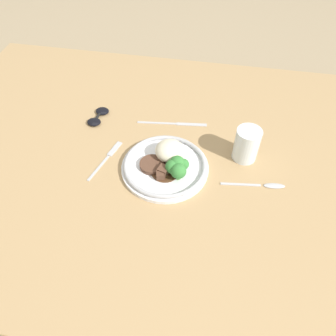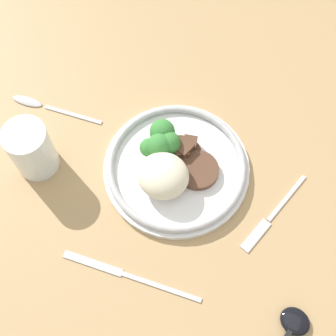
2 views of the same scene
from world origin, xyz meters
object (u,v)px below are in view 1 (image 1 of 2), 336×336
object	(u,v)px
plate	(167,164)
spoon	(266,185)
fork	(108,156)
sunglasses	(98,116)
knife	(175,124)
juice_glass	(246,146)

from	to	relation	value
plate	spoon	bearing A→B (deg)	-2.82
plate	fork	xyz separation A→B (m)	(-0.17, 0.01, -0.02)
sunglasses	fork	bearing A→B (deg)	-53.47
sunglasses	plate	bearing A→B (deg)	-24.72
fork	sunglasses	world-z (taller)	sunglasses
knife	juice_glass	bearing A→B (deg)	-32.11
plate	sunglasses	xyz separation A→B (m)	(-0.26, 0.17, -0.01)
juice_glass	spoon	xyz separation A→B (m)	(0.06, -0.10, -0.04)
knife	fork	bearing A→B (deg)	-140.03
plate	knife	distance (m)	0.19
spoon	plate	bearing A→B (deg)	169.99
juice_glass	sunglasses	world-z (taller)	juice_glass
juice_glass	sunglasses	xyz separation A→B (m)	(-0.47, 0.09, -0.04)
plate	fork	size ratio (longest dim) A/B	1.47
spoon	sunglasses	bearing A→B (deg)	153.41
juice_glass	fork	world-z (taller)	juice_glass
juice_glass	fork	size ratio (longest dim) A/B	0.60
juice_glass	plate	bearing A→B (deg)	-158.09
juice_glass	fork	bearing A→B (deg)	-169.55
fork	knife	world-z (taller)	same
plate	fork	world-z (taller)	plate
plate	juice_glass	world-z (taller)	juice_glass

